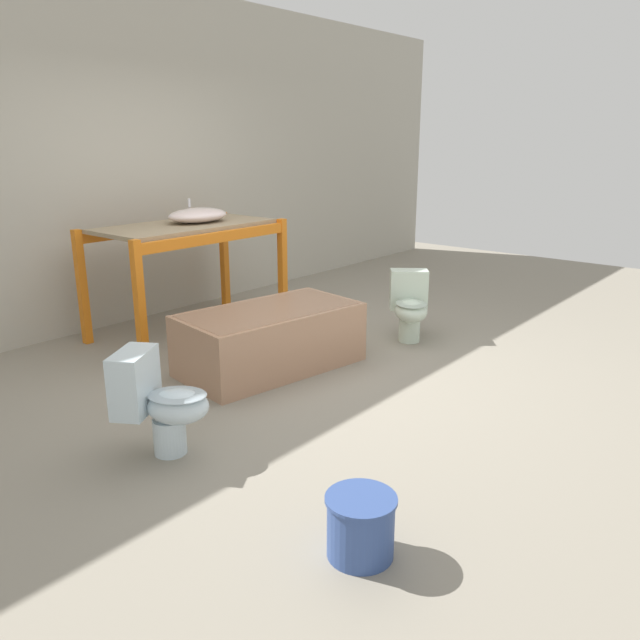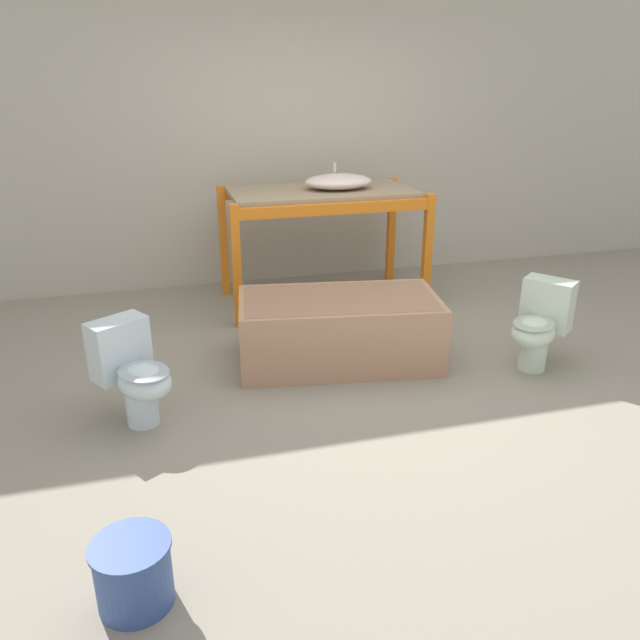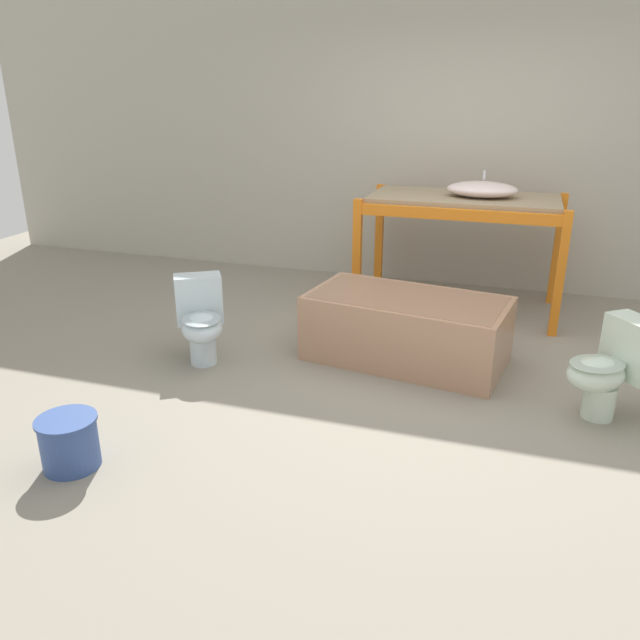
{
  "view_description": "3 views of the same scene",
  "coord_description": "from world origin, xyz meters",
  "px_view_note": "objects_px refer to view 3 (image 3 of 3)",
  "views": [
    {
      "loc": [
        -3.51,
        -3.14,
        1.79
      ],
      "look_at": [
        -0.49,
        -0.62,
        0.63
      ],
      "focal_mm": 35.0,
      "sensor_mm": 36.0,
      "label": 1
    },
    {
      "loc": [
        -1.37,
        -3.8,
        1.99
      ],
      "look_at": [
        -0.5,
        -0.63,
        0.67
      ],
      "focal_mm": 35.0,
      "sensor_mm": 36.0,
      "label": 2
    },
    {
      "loc": [
        0.58,
        -4.07,
        1.92
      ],
      "look_at": [
        -0.58,
        -0.5,
        0.51
      ],
      "focal_mm": 35.0,
      "sensor_mm": 36.0,
      "label": 3
    }
  ],
  "objects_px": {
    "sink_basin": "(482,189)",
    "bucket_white": "(69,441)",
    "bathtub_main": "(406,324)",
    "toilet_far": "(612,367)",
    "toilet_near": "(201,318)"
  },
  "relations": [
    {
      "from": "toilet_near",
      "to": "bucket_white",
      "type": "bearing_deg",
      "value": -122.04
    },
    {
      "from": "sink_basin",
      "to": "toilet_far",
      "type": "relative_size",
      "value": 0.96
    },
    {
      "from": "bathtub_main",
      "to": "bucket_white",
      "type": "distance_m",
      "value": 2.42
    },
    {
      "from": "bathtub_main",
      "to": "bucket_white",
      "type": "bearing_deg",
      "value": -117.75
    },
    {
      "from": "bathtub_main",
      "to": "toilet_far",
      "type": "height_order",
      "value": "toilet_far"
    },
    {
      "from": "sink_basin",
      "to": "bucket_white",
      "type": "distance_m",
      "value": 3.81
    },
    {
      "from": "bathtub_main",
      "to": "bucket_white",
      "type": "height_order",
      "value": "bathtub_main"
    },
    {
      "from": "toilet_near",
      "to": "bucket_white",
      "type": "distance_m",
      "value": 1.47
    },
    {
      "from": "bathtub_main",
      "to": "toilet_far",
      "type": "bearing_deg",
      "value": -10.33
    },
    {
      "from": "bathtub_main",
      "to": "toilet_far",
      "type": "xyz_separation_m",
      "value": [
        1.33,
        -0.46,
        0.05
      ]
    },
    {
      "from": "sink_basin",
      "to": "toilet_near",
      "type": "xyz_separation_m",
      "value": [
        -1.79,
        -1.76,
        -0.76
      ]
    },
    {
      "from": "toilet_near",
      "to": "bathtub_main",
      "type": "bearing_deg",
      "value": -12.63
    },
    {
      "from": "sink_basin",
      "to": "toilet_far",
      "type": "distance_m",
      "value": 2.12
    },
    {
      "from": "sink_basin",
      "to": "bucket_white",
      "type": "bearing_deg",
      "value": -119.34
    },
    {
      "from": "toilet_far",
      "to": "bucket_white",
      "type": "distance_m",
      "value": 3.15
    }
  ]
}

